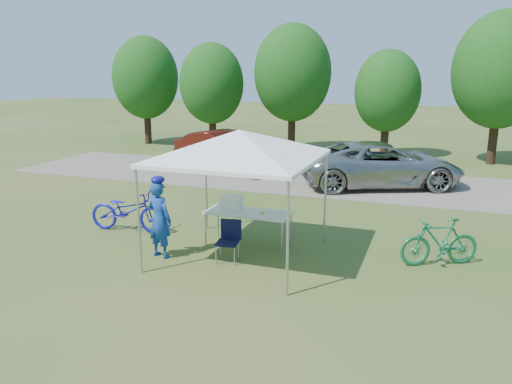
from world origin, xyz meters
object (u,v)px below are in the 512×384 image
folding_chair (229,237)px  sedan (225,151)px  folding_table (248,214)px  cooler (231,203)px  minivan (381,164)px  cyclist (160,220)px  bike_green (440,242)px  bike_blue (128,211)px

folding_chair → sedan: bearing=104.4°
folding_table → folding_chair: size_ratio=2.23×
cooler → minivan: size_ratio=0.09×
cyclist → bike_green: size_ratio=1.00×
cooler → bike_blue: 2.79m
cooler → sedan: (-3.64, 7.97, -0.19)m
minivan → folding_table: bearing=139.5°
bike_green → minivan: minivan is taller
cooler → minivan: minivan is taller
cyclist → minivan: size_ratio=0.30×
folding_chair → cyclist: cyclist is taller
cyclist → minivan: cyclist is taller
bike_blue → sedan: 8.08m
folding_table → cyclist: bearing=-138.9°
bike_green → folding_table: bearing=-113.9°
cooler → minivan: 7.55m
cyclist → bike_green: 5.82m
folding_chair → cyclist: (-1.46, -0.32, 0.32)m
folding_table → cyclist: size_ratio=1.16×
cooler → cyclist: cyclist is taller
folding_table → folding_chair: (-0.05, -0.99, -0.24)m
cooler → bike_blue: size_ratio=0.24×
sedan → folding_chair: bearing=-133.9°
bike_blue → minivan: (5.30, 7.17, 0.26)m
folding_table → folding_chair: folding_chair is taller
folding_table → cyclist: 2.00m
folding_table → folding_chair: 1.02m
folding_table → minivan: minivan is taller
cyclist → sedan: (-2.54, 9.28, -0.05)m
cyclist → bike_blue: 2.10m
cyclist → sedan: size_ratio=0.36×
bike_blue → minivan: size_ratio=0.36×
cyclist → sedan: bearing=-61.2°
bike_blue → folding_chair: bearing=-112.6°
folding_chair → cooler: (-0.36, 0.99, 0.46)m
bike_green → sedan: (-8.14, 7.74, 0.28)m
bike_green → minivan: (-1.95, 6.88, 0.28)m
folding_table → sedan: size_ratio=0.42×
folding_chair → bike_blue: size_ratio=0.44×
cooler → bike_blue: cooler is taller
cooler → sedan: 8.76m
folding_table → folding_chair: bearing=-92.9°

